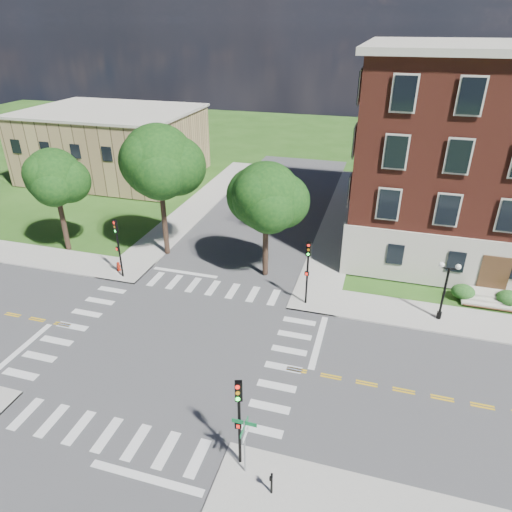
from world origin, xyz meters
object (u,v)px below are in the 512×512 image
(twin_lamp_west, at_px, (445,288))
(street_sign_pole, at_px, (245,436))
(fire_hydrant, at_px, (118,267))
(traffic_signal_nw, at_px, (118,241))
(traffic_signal_se, at_px, (239,413))
(push_button_post, at_px, (272,483))
(traffic_signal_ne, at_px, (308,265))

(twin_lamp_west, bearing_deg, street_sign_pole, -121.24)
(fire_hydrant, bearing_deg, traffic_signal_nw, -43.00)
(traffic_signal_se, relative_size, twin_lamp_west, 1.13)
(traffic_signal_nw, distance_m, push_button_post, 21.84)
(push_button_post, height_order, fire_hydrant, push_button_post)
(twin_lamp_west, relative_size, street_sign_pole, 1.36)
(traffic_signal_se, bearing_deg, street_sign_pole, -47.40)
(twin_lamp_west, bearing_deg, traffic_signal_se, -122.97)
(street_sign_pole, relative_size, push_button_post, 2.58)
(traffic_signal_ne, height_order, fire_hydrant, traffic_signal_ne)
(twin_lamp_west, relative_size, fire_hydrant, 5.64)
(street_sign_pole, height_order, fire_hydrant, street_sign_pole)
(street_sign_pole, bearing_deg, traffic_signal_ne, 89.83)
(traffic_signal_ne, bearing_deg, traffic_signal_se, -91.69)
(traffic_signal_se, relative_size, push_button_post, 4.00)
(twin_lamp_west, height_order, fire_hydrant, twin_lamp_west)
(twin_lamp_west, distance_m, push_button_post, 17.54)
(twin_lamp_west, distance_m, fire_hydrant, 24.53)
(street_sign_pole, bearing_deg, fire_hydrant, 136.11)
(traffic_signal_ne, xyz_separation_m, push_button_post, (1.36, -15.01, -2.39))
(push_button_post, relative_size, fire_hydrant, 1.60)
(traffic_signal_nw, distance_m, street_sign_pole, 20.21)
(traffic_signal_ne, xyz_separation_m, fire_hydrant, (-15.41, 0.49, -2.72))
(traffic_signal_ne, relative_size, traffic_signal_nw, 1.00)
(traffic_signal_se, relative_size, street_sign_pole, 1.55)
(traffic_signal_se, bearing_deg, fire_hydrant, 136.20)
(traffic_signal_se, height_order, traffic_signal_nw, same)
(twin_lamp_west, xyz_separation_m, push_button_post, (-7.68, -15.68, -1.73))
(traffic_signal_se, bearing_deg, traffic_signal_ne, 88.31)
(street_sign_pole, distance_m, fire_hydrant, 21.40)
(traffic_signal_se, bearing_deg, traffic_signal_nw, 136.16)
(traffic_signal_nw, relative_size, street_sign_pole, 1.55)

